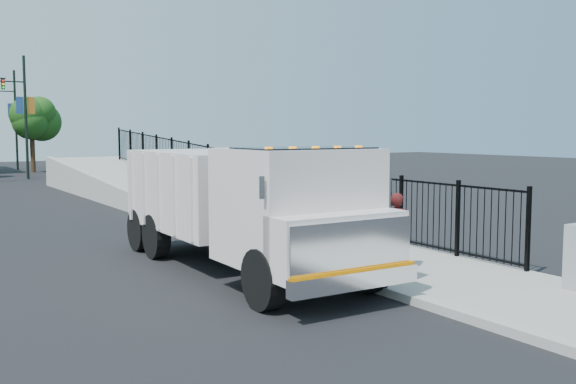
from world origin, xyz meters
TOP-DOWN VIEW (x-y plane):
  - ground at (0.00, 0.00)m, footprint 120.00×120.00m
  - sidewalk at (1.93, -2.00)m, footprint 3.55×12.00m
  - curb at (0.00, -2.00)m, footprint 0.30×12.00m
  - ramp at (2.12, 16.00)m, footprint 3.95×24.06m
  - iron_fence at (3.55, 12.00)m, footprint 0.10×28.00m
  - truck at (-1.36, 1.67)m, footprint 2.83×8.40m
  - worker at (1.36, -0.27)m, footprint 0.61×0.72m
  - debris at (1.73, 1.87)m, footprint 0.42×0.42m
  - light_pole_1 at (-0.38, 33.93)m, footprint 3.78×0.22m
  - light_pole_3 at (0.86, 45.09)m, footprint 3.78×0.22m
  - tree_1 at (1.58, 40.92)m, footprint 2.73×2.73m

SIDE VIEW (x-z plane):
  - ground at x=0.00m, z-range 0.00..0.00m
  - ramp at x=2.12m, z-range -1.60..1.60m
  - sidewalk at x=1.93m, z-range 0.00..0.12m
  - curb at x=0.00m, z-range 0.00..0.16m
  - debris at x=1.73m, z-range 0.12..0.23m
  - iron_fence at x=3.55m, z-range 0.00..1.80m
  - worker at x=1.36m, z-range 0.12..1.80m
  - truck at x=-1.36m, z-range 0.18..3.04m
  - tree_1 at x=1.58m, z-range 1.27..6.63m
  - light_pole_1 at x=-0.38m, z-range 0.36..8.36m
  - light_pole_3 at x=0.86m, z-range 0.36..8.36m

